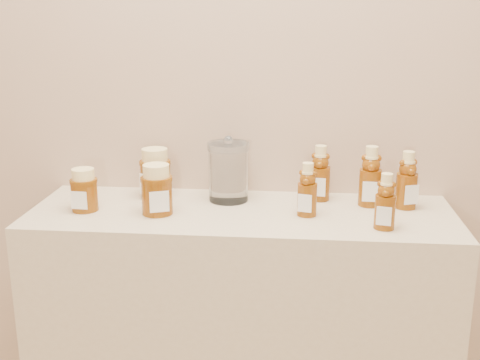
# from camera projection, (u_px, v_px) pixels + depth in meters

# --- Properties ---
(wall_back) EXTENTS (3.50, 0.02, 2.70)m
(wall_back) POSITION_uv_depth(u_px,v_px,m) (248.00, 44.00, 1.77)
(wall_back) COLOR tan
(wall_back) RESTS_ON ground
(display_table) EXTENTS (1.20, 0.40, 0.90)m
(display_table) POSITION_uv_depth(u_px,v_px,m) (241.00, 351.00, 1.82)
(display_table) COLOR #C5B490
(display_table) RESTS_ON ground
(bear_bottle_back_left) EXTENTS (0.07, 0.07, 0.19)m
(bear_bottle_back_left) POSITION_uv_depth(u_px,v_px,m) (320.00, 169.00, 1.78)
(bear_bottle_back_left) COLOR #622E07
(bear_bottle_back_left) RESTS_ON display_table
(bear_bottle_back_mid) EXTENTS (0.07, 0.07, 0.20)m
(bear_bottle_back_mid) POSITION_uv_depth(u_px,v_px,m) (371.00, 172.00, 1.72)
(bear_bottle_back_mid) COLOR #622E07
(bear_bottle_back_mid) RESTS_ON display_table
(bear_bottle_back_right) EXTENTS (0.08, 0.08, 0.19)m
(bear_bottle_back_right) POSITION_uv_depth(u_px,v_px,m) (407.00, 176.00, 1.70)
(bear_bottle_back_right) COLOR #622E07
(bear_bottle_back_right) RESTS_ON display_table
(bear_bottle_front_left) EXTENTS (0.07, 0.07, 0.17)m
(bear_bottle_front_left) POSITION_uv_depth(u_px,v_px,m) (307.00, 186.00, 1.64)
(bear_bottle_front_left) COLOR #622E07
(bear_bottle_front_left) RESTS_ON display_table
(bear_bottle_front_right) EXTENTS (0.07, 0.07, 0.17)m
(bear_bottle_front_right) POSITION_uv_depth(u_px,v_px,m) (386.00, 198.00, 1.54)
(bear_bottle_front_right) COLOR #622E07
(bear_bottle_front_right) RESTS_ON display_table
(honey_jar_left) EXTENTS (0.08, 0.08, 0.12)m
(honey_jar_left) POSITION_uv_depth(u_px,v_px,m) (84.00, 190.00, 1.69)
(honey_jar_left) COLOR #622E07
(honey_jar_left) RESTS_ON display_table
(honey_jar_back) EXTENTS (0.12, 0.12, 0.15)m
(honey_jar_back) POSITION_uv_depth(u_px,v_px,m) (155.00, 173.00, 1.81)
(honey_jar_back) COLOR #622E07
(honey_jar_back) RESTS_ON display_table
(honey_jar_front) EXTENTS (0.12, 0.12, 0.14)m
(honey_jar_front) POSITION_uv_depth(u_px,v_px,m) (157.00, 189.00, 1.66)
(honey_jar_front) COLOR #622E07
(honey_jar_front) RESTS_ON display_table
(glass_canister) EXTENTS (0.14, 0.14, 0.19)m
(glass_canister) POSITION_uv_depth(u_px,v_px,m) (228.00, 169.00, 1.77)
(glass_canister) COLOR white
(glass_canister) RESTS_ON display_table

